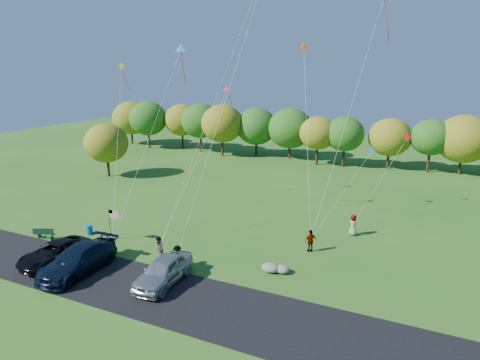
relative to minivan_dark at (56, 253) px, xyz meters
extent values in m
plane|color=#2D5A19|center=(7.45, 3.65, -0.83)|extent=(140.00, 140.00, 0.00)
cube|color=black|center=(7.45, -0.35, -0.80)|extent=(44.00, 6.00, 0.06)
cylinder|color=#3C2316|center=(-28.15, 43.32, 0.33)|extent=(0.36, 0.36, 2.32)
ellipsoid|color=#416B1A|center=(-28.15, 43.32, 3.38)|extent=(5.81, 5.81, 5.23)
cylinder|color=#3C2316|center=(-22.01, 42.03, 0.52)|extent=(0.36, 0.36, 2.68)
ellipsoid|color=#1F5B18|center=(-22.01, 42.03, 3.85)|extent=(6.13, 6.13, 5.52)
cylinder|color=#3C2316|center=(-18.01, 42.65, 0.46)|extent=(0.36, 0.36, 2.57)
ellipsoid|color=#416B1A|center=(-18.01, 42.65, 3.68)|extent=(5.96, 5.96, 5.36)
cylinder|color=#3C2316|center=(-12.61, 43.04, 0.61)|extent=(0.36, 0.36, 2.86)
ellipsoid|color=#416B1A|center=(-12.61, 43.04, 4.13)|extent=(6.45, 6.45, 5.80)
cylinder|color=#3C2316|center=(-8.25, 43.27, 0.31)|extent=(0.36, 0.36, 2.28)
ellipsoid|color=#1F5B18|center=(-8.25, 43.27, 3.04)|extent=(4.87, 4.87, 4.38)
cylinder|color=#3C2316|center=(-3.05, 40.77, 0.49)|extent=(0.36, 0.36, 2.64)
ellipsoid|color=#416B1A|center=(-3.05, 40.77, 3.67)|extent=(5.71, 5.71, 5.14)
cylinder|color=#3C2316|center=(1.75, 39.86, 0.29)|extent=(0.36, 0.36, 2.24)
ellipsoid|color=#1F5B18|center=(1.75, 39.86, 3.69)|extent=(7.00, 7.00, 6.30)
cylinder|color=#3C2316|center=(7.94, 40.31, 0.51)|extent=(0.36, 0.36, 2.67)
ellipsoid|color=#1F5B18|center=(7.94, 40.31, 3.80)|extent=(6.02, 6.02, 5.41)
cylinder|color=#3C2316|center=(13.21, 42.28, 0.32)|extent=(0.36, 0.36, 2.28)
ellipsoid|color=#1F5B18|center=(13.21, 42.28, 3.21)|extent=(5.38, 5.38, 4.84)
cylinder|color=#3C2316|center=(17.04, 41.58, 0.73)|extent=(0.36, 0.36, 3.10)
ellipsoid|color=#1F5B18|center=(17.04, 41.58, 4.28)|extent=(6.17, 6.17, 5.55)
cylinder|color=#3C2316|center=(23.06, 43.15, 0.50)|extent=(0.36, 0.36, 2.64)
ellipsoid|color=#416B1A|center=(23.06, 43.15, 3.38)|extent=(4.81, 4.81, 4.32)
cylinder|color=#3C2316|center=(27.44, 41.99, 0.53)|extent=(0.36, 0.36, 2.70)
ellipsoid|color=#1F5B18|center=(27.44, 41.99, 3.59)|extent=(5.26, 5.26, 4.73)
cylinder|color=#3C2316|center=(-14.55, 21.65, 0.47)|extent=(0.36, 0.36, 2.60)
ellipsoid|color=#416B1A|center=(-14.55, 21.65, 3.59)|extent=(5.60, 5.60, 5.04)
imported|color=black|center=(0.00, 0.00, 0.00)|extent=(2.95, 5.69, 1.53)
imported|color=black|center=(2.63, -0.44, 0.15)|extent=(2.85, 6.42, 1.83)
imported|color=#A6ACB1|center=(8.89, 0.79, 0.13)|extent=(2.45, 5.37, 1.78)
imported|color=#4C4C59|center=(2.74, 2.85, 0.05)|extent=(0.75, 0.75, 1.75)
imported|color=#4C4C59|center=(6.54, 3.56, 0.09)|extent=(1.13, 1.09, 1.84)
imported|color=#4C4C59|center=(8.30, 3.35, -0.02)|extent=(1.19, 1.09, 1.60)
imported|color=#4C4C59|center=(16.14, 9.96, 0.06)|extent=(1.04, 1.03, 1.76)
imported|color=#4C4C59|center=(18.45, 14.73, 0.09)|extent=(1.04, 0.87, 1.83)
cube|color=#153A20|center=(-4.53, 2.95, -0.42)|extent=(1.65, 0.82, 0.06)
cube|color=#153A20|center=(-4.53, 2.77, -0.13)|extent=(1.62, 0.77, 0.54)
cube|color=#153A20|center=(-5.26, 2.95, -0.62)|extent=(0.25, 0.43, 0.41)
cube|color=#153A20|center=(-3.80, 2.95, -0.62)|extent=(0.25, 0.43, 0.41)
cylinder|color=#0B54B2|center=(-1.90, 5.24, -0.41)|extent=(0.55, 0.55, 0.83)
cylinder|color=black|center=(0.61, 5.04, 0.53)|extent=(0.05, 0.05, 2.71)
cube|color=red|center=(1.10, 5.04, 1.50)|extent=(0.98, 0.65, 0.02)
cube|color=navy|center=(0.81, 5.05, 1.70)|extent=(0.39, 0.02, 0.30)
ellipsoid|color=gray|center=(14.62, 5.41, -0.50)|extent=(1.29, 1.01, 0.64)
ellipsoid|color=gray|center=(15.40, 5.63, -0.55)|extent=(1.06, 0.89, 0.55)
cone|color=blue|center=(3.92, 11.40, 14.51)|extent=(1.08, 0.70, 0.91)
cone|color=#ED540F|center=(13.05, 16.34, 14.73)|extent=(0.86, 0.66, 0.78)
cube|color=red|center=(22.14, 12.90, 8.14)|extent=(0.61, 0.37, 0.68)
cube|color=yellow|center=(-4.00, 13.23, 13.14)|extent=(0.72, 0.18, 0.71)
cube|color=#1169B3|center=(18.39, 22.45, 5.17)|extent=(0.68, 0.30, 0.71)
cone|color=red|center=(4.06, 19.53, 10.87)|extent=(0.85, 0.46, 0.76)
camera|label=1|loc=(24.39, -20.10, 13.00)|focal=32.00mm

